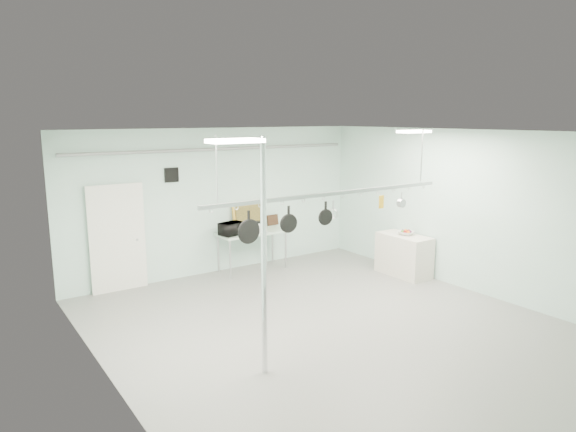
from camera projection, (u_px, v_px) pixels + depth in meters
floor at (333, 329)px, 8.45m from camera, size 8.00×8.00×0.00m
ceiling at (337, 133)px, 7.84m from camera, size 7.00×8.00×0.02m
back_wall at (220, 201)px, 11.37m from camera, size 7.00×0.02×3.20m
right_wall at (472, 212)px, 10.08m from camera, size 0.02×8.00×3.20m
door at (117, 239)px, 10.15m from camera, size 1.10×0.10×2.20m
wall_vent at (172, 175)px, 10.61m from camera, size 0.30×0.04×0.30m
conduit_pipe at (220, 149)px, 11.07m from camera, size 6.60×0.07×0.07m
chrome_pole at (264, 259)px, 6.71m from camera, size 0.08×0.08×3.20m
prep_table at (252, 234)px, 11.53m from camera, size 1.60×0.70×0.91m
side_cabinet at (404, 255)px, 11.25m from camera, size 0.60×1.20×0.90m
pot_rack at (333, 192)px, 8.37m from camera, size 4.80×0.06×1.00m
light_panel_left at (235, 141)px, 5.97m from camera, size 0.65×0.30×0.05m
light_panel_right at (414, 132)px, 9.66m from camera, size 0.65×0.30×0.05m
microwave at (231, 229)px, 11.13m from camera, size 0.57×0.46×0.28m
coffee_canister at (258, 228)px, 11.41m from camera, size 0.15×0.15×0.21m
painting_large at (248, 216)px, 11.75m from camera, size 0.78×0.15×0.58m
painting_small at (273, 220)px, 12.15m from camera, size 0.30×0.10×0.25m
fruit_bowl at (406, 233)px, 11.18m from camera, size 0.41×0.41×0.08m
skillet_left at (249, 227)px, 7.56m from camera, size 0.37×0.07×0.49m
skillet_mid at (289, 219)px, 7.95m from camera, size 0.30×0.09×0.41m
skillet_right at (326, 213)px, 8.35m from camera, size 0.27×0.09×0.37m
whisk at (333, 209)px, 8.43m from camera, size 0.19×0.19×0.29m
grater at (381, 202)px, 9.04m from camera, size 0.10×0.03×0.25m
saucepan at (401, 200)px, 9.33m from camera, size 0.18×0.14×0.28m
fruit_cluster at (406, 231)px, 11.17m from camera, size 0.24×0.24×0.09m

